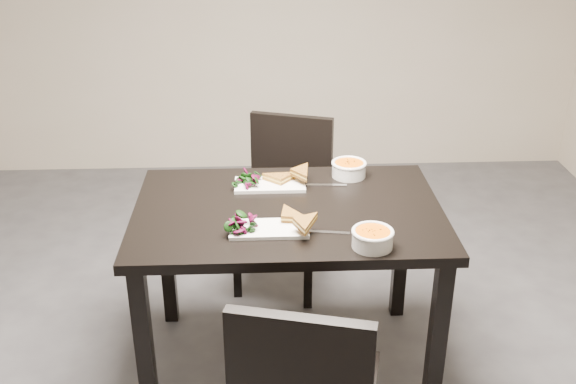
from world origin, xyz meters
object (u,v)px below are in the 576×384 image
object	(u,v)px
soup_bowl_near	(373,237)
soup_bowl_far	(349,168)
chair_far	(286,192)
table	(288,231)
plate_far	(270,185)
plate_near	(269,229)

from	to	relation	value
soup_bowl_near	soup_bowl_far	size ratio (longest dim) A/B	0.99
chair_far	soup_bowl_far	world-z (taller)	chair_far
soup_bowl_far	table	bearing A→B (deg)	-132.98
table	chair_far	world-z (taller)	chair_far
soup_bowl_near	plate_far	xyz separation A→B (m)	(-0.35, 0.52, -0.03)
plate_near	soup_bowl_far	distance (m)	0.59
plate_near	plate_far	bearing A→B (deg)	88.31
soup_bowl_far	chair_far	bearing A→B (deg)	121.49
plate_near	plate_far	world-z (taller)	same
plate_far	chair_far	bearing A→B (deg)	80.21
chair_far	soup_bowl_far	xyz separation A→B (m)	(0.25, -0.41, 0.30)
table	soup_bowl_far	bearing A→B (deg)	47.02
chair_far	soup_bowl_near	size ratio (longest dim) A/B	5.72
plate_far	soup_bowl_far	world-z (taller)	soup_bowl_far
chair_far	plate_near	world-z (taller)	chair_far
table	plate_far	distance (m)	0.24
plate_near	soup_bowl_far	xyz separation A→B (m)	(0.35, 0.47, 0.03)
table	soup_bowl_near	distance (m)	0.44
plate_near	soup_bowl_near	xyz separation A→B (m)	(0.36, -0.13, 0.03)
soup_bowl_near	soup_bowl_far	xyz separation A→B (m)	(-0.01, 0.60, 0.00)
soup_bowl_near	table	bearing A→B (deg)	132.07
table	soup_bowl_far	size ratio (longest dim) A/B	7.97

